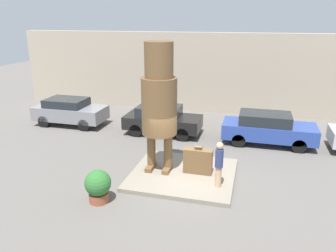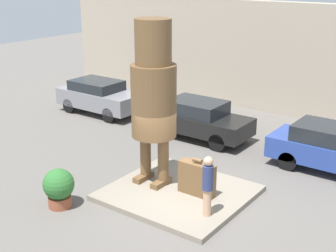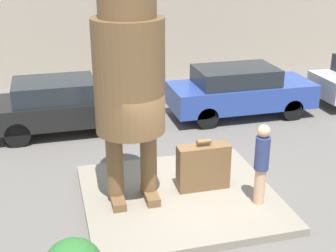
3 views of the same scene
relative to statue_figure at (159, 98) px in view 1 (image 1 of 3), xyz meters
The scene contains 10 objects.
ground_plane 3.31m from the statue_figure, ahead, with size 60.00×60.00×0.00m, color #605B56.
pedestal 3.23m from the statue_figure, ahead, with size 4.07×3.79×0.17m.
building_backdrop 9.94m from the statue_figure, 84.20° to the left, with size 28.00×0.60×5.19m.
statue_figure is the anchor object (origin of this frame).
giant_suitcase 2.93m from the statue_figure, ahead, with size 1.14×0.36×1.16m.
tourist 3.32m from the statue_figure, 18.99° to the right, with size 0.30×0.30×1.74m.
parked_car_grey 8.68m from the statue_figure, 145.85° to the left, with size 4.17×1.83×1.58m.
parked_car_black 5.27m from the statue_figure, 105.04° to the left, with size 4.12×1.79×1.57m.
parked_car_blue 6.62m from the statue_figure, 46.24° to the left, with size 4.52×1.77×1.60m.
planter_pot 3.96m from the statue_figure, 117.40° to the right, with size 0.91×0.91×1.17m.
Camera 1 is at (2.51, -11.63, 6.10)m, focal length 35.00 mm.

